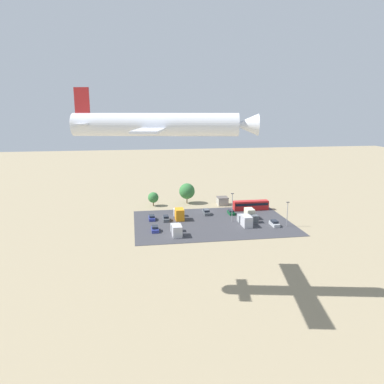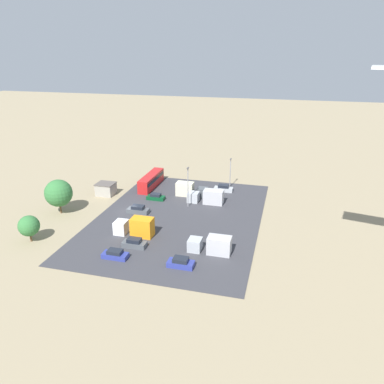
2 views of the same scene
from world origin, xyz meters
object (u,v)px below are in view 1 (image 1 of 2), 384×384
object	(u,v)px
shed_building	(222,201)
parked_truck_3	(245,220)
airplane	(164,125)
bus	(251,205)
parked_car_0	(152,218)
parked_car_3	(274,223)
parked_car_5	(166,219)
parked_truck_0	(179,214)
parked_truck_1	(176,230)
parked_car_2	(155,229)
parked_car_1	(231,212)
parked_truck_2	(251,215)
parked_car_4	(206,212)

from	to	relation	value
shed_building	parked_truck_3	world-z (taller)	parked_truck_3
airplane	bus	bearing A→B (deg)	159.36
parked_car_0	parked_car_3	xyz separation A→B (m)	(-35.06, 11.69, 0.07)
parked_car_5	parked_truck_3	bearing A→B (deg)	-19.42
parked_truck_0	parked_truck_1	xyz separation A→B (m)	(2.59, 14.83, -0.23)
parked_car_2	parked_car_1	bearing A→B (deg)	-152.19
parked_truck_0	bus	bearing A→B (deg)	14.60
parked_car_0	parked_truck_3	distance (m)	28.52
parked_car_1	parked_truck_2	world-z (taller)	parked_truck_2
parked_car_2	parked_car_4	xyz separation A→B (m)	(-17.54, -14.48, 0.05)
bus	airplane	xyz separation A→B (m)	(33.49, 53.52, 29.10)
parked_car_4	airplane	size ratio (longest dim) A/B	0.14
parked_car_2	parked_car_4	size ratio (longest dim) A/B	0.93
parked_car_3	airplane	xyz separation A→B (m)	(34.90, 35.50, 30.13)
parked_car_1	parked_car_4	world-z (taller)	parked_car_4
bus	parked_truck_3	world-z (taller)	bus
parked_car_5	parked_truck_1	world-z (taller)	parked_truck_1
parked_car_5	parked_car_1	bearing A→B (deg)	10.27
parked_car_3	parked_truck_0	bearing A→B (deg)	156.77
parked_car_3	airplane	size ratio (longest dim) A/B	0.14
parked_truck_2	parked_truck_3	world-z (taller)	parked_truck_2
parked_car_0	shed_building	bearing A→B (deg)	-150.29
parked_car_3	airplane	distance (m)	58.19
parked_car_3	parked_truck_3	distance (m)	8.52
shed_building	parked_truck_2	world-z (taller)	parked_truck_2
parked_car_2	parked_truck_2	distance (m)	30.57
parked_car_2	parked_car_0	bearing A→B (deg)	-88.75
parked_truck_1	bus	bearing A→B (deg)	37.56
parked_car_0	parked_car_2	size ratio (longest dim) A/B	1.01
parked_car_1	parked_truck_3	world-z (taller)	parked_truck_3
airplane	parked_car_1	bearing A→B (deg)	164.02
parked_truck_1	airplane	world-z (taller)	airplane
bus	parked_car_4	size ratio (longest dim) A/B	2.62
parked_car_0	parked_car_4	world-z (taller)	parked_car_4
shed_building	parked_car_3	xyz separation A→B (m)	(-9.20, 26.46, -0.68)
parked_car_2	parked_truck_2	size ratio (longest dim) A/B	0.58
parked_truck_2	parked_car_4	bearing A→B (deg)	-32.74
parked_car_0	airplane	xyz separation A→B (m)	(-0.17, 47.19, 30.19)
parked_car_3	parked_truck_0	size ratio (longest dim) A/B	0.61
parked_car_4	parked_car_1	bearing A→B (deg)	-7.24
parked_truck_1	parked_truck_2	bearing A→B (deg)	23.32
parked_car_4	airplane	distance (m)	61.37
parked_truck_3	airplane	world-z (taller)	airplane
bus	parked_car_2	xyz separation A→B (m)	(33.41, 17.51, -1.05)
parked_car_3	parked_truck_1	distance (m)	29.45
bus	parked_car_5	size ratio (longest dim) A/B	2.85
bus	parked_truck_2	bearing A→B (deg)	-18.05
parked_car_2	parked_truck_3	bearing A→B (deg)	-176.61
parked_truck_3	parked_truck_1	bearing A→B (deg)	-165.41
parked_car_4	parked_truck_2	xyz separation A→B (m)	(-12.31, 7.92, 0.75)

